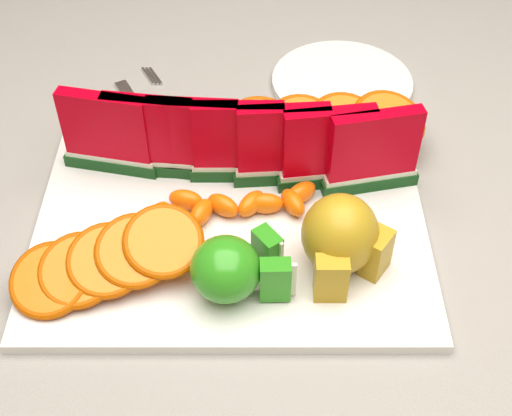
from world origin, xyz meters
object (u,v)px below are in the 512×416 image
Objects in this scene: apple_cluster at (234,268)px; side_plate at (342,82)px; platter at (231,227)px; fork at (145,115)px; pear_cluster at (342,238)px.

apple_cluster reaches higher than side_plate.
fork is (-0.11, 0.19, -0.00)m from platter.
side_plate reaches higher than fork.
side_plate is at bearing 84.40° from pear_cluster.
pear_cluster is 0.33m from fork.
platter is 2.14× the size of fork.
platter is 1.80× the size of side_plate.
apple_cluster is 0.57× the size of fork.
pear_cluster is (0.10, 0.03, 0.01)m from apple_cluster.
platter is 0.22m from fork.
platter is 4.04× the size of pear_cluster.
apple_cluster is at bearing -86.43° from platter.
platter reaches higher than side_plate.
platter is 0.13m from pear_cluster.
platter is at bearing 93.57° from apple_cluster.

